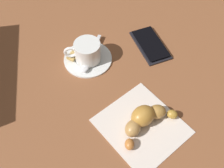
# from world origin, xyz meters

# --- Properties ---
(ground_plane) EXTENTS (1.80, 1.80, 0.00)m
(ground_plane) POSITION_xyz_m (0.00, 0.00, 0.00)
(ground_plane) COLOR brown
(saucer) EXTENTS (0.13, 0.13, 0.01)m
(saucer) POSITION_xyz_m (0.14, -0.00, 0.00)
(saucer) COLOR white
(saucer) RESTS_ON ground
(espresso_cup) EXTENTS (0.07, 0.09, 0.05)m
(espresso_cup) POSITION_xyz_m (0.13, 0.00, 0.04)
(espresso_cup) COLOR white
(espresso_cup) RESTS_ON saucer
(teaspoon) EXTENTS (0.10, 0.11, 0.01)m
(teaspoon) POSITION_xyz_m (0.13, 0.00, 0.01)
(teaspoon) COLOR silver
(teaspoon) RESTS_ON saucer
(sugar_packet) EXTENTS (0.05, 0.07, 0.01)m
(sugar_packet) POSITION_xyz_m (0.17, 0.02, 0.01)
(sugar_packet) COLOR tan
(sugar_packet) RESTS_ON saucer
(napkin) EXTENTS (0.19, 0.18, 0.00)m
(napkin) POSITION_xyz_m (-0.10, 0.00, 0.00)
(napkin) COLOR silver
(napkin) RESTS_ON ground
(croissant) EXTENTS (0.07, 0.15, 0.04)m
(croissant) POSITION_xyz_m (-0.09, -0.01, 0.02)
(croissant) COLOR #AD802F
(croissant) RESTS_ON napkin
(cell_phone) EXTENTS (0.14, 0.09, 0.01)m
(cell_phone) POSITION_xyz_m (0.09, -0.17, 0.01)
(cell_phone) COLOR black
(cell_phone) RESTS_ON ground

